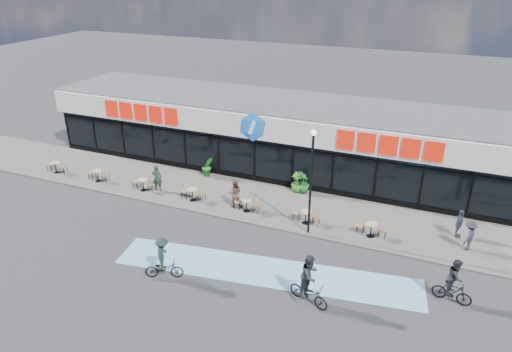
# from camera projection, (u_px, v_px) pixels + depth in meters

# --- Properties ---
(ground) EXTENTS (120.00, 120.00, 0.00)m
(ground) POSITION_uv_depth(u_px,v_px,m) (203.00, 237.00, 23.42)
(ground) COLOR #28282B
(ground) RESTS_ON ground
(sidewalk) EXTENTS (44.00, 5.00, 0.10)m
(sidewalk) POSITION_uv_depth(u_px,v_px,m) (239.00, 198.00, 27.17)
(sidewalk) COLOR #5C5751
(sidewalk) RESTS_ON ground
(bike_lane) EXTENTS (14.17, 4.13, 0.01)m
(bike_lane) POSITION_uv_depth(u_px,v_px,m) (265.00, 271.00, 20.79)
(bike_lane) COLOR #65A0BF
(bike_lane) RESTS_ON ground
(building) EXTENTS (30.60, 6.57, 4.75)m
(building) POSITION_uv_depth(u_px,v_px,m) (271.00, 133.00, 30.75)
(building) COLOR black
(building) RESTS_ON ground
(lamp_post) EXTENTS (0.28, 0.28, 5.60)m
(lamp_post) POSITION_uv_depth(u_px,v_px,m) (311.00, 175.00, 22.22)
(lamp_post) COLOR black
(lamp_post) RESTS_ON sidewalk
(bistro_set_0) EXTENTS (1.54, 0.62, 0.90)m
(bistro_set_0) POSITION_uv_depth(u_px,v_px,m) (57.00, 166.00, 30.20)
(bistro_set_0) COLOR tan
(bistro_set_0) RESTS_ON sidewalk
(bistro_set_1) EXTENTS (1.54, 0.62, 0.90)m
(bistro_set_1) POSITION_uv_depth(u_px,v_px,m) (98.00, 174.00, 29.02)
(bistro_set_1) COLOR tan
(bistro_set_1) RESTS_ON sidewalk
(bistro_set_2) EXTENTS (1.54, 0.62, 0.90)m
(bistro_set_2) POSITION_uv_depth(u_px,v_px,m) (144.00, 183.00, 27.85)
(bistro_set_2) COLOR tan
(bistro_set_2) RESTS_ON sidewalk
(bistro_set_3) EXTENTS (1.54, 0.62, 0.90)m
(bistro_set_3) POSITION_uv_depth(u_px,v_px,m) (193.00, 193.00, 26.68)
(bistro_set_3) COLOR tan
(bistro_set_3) RESTS_ON sidewalk
(bistro_set_4) EXTENTS (1.54, 0.62, 0.90)m
(bistro_set_4) POSITION_uv_depth(u_px,v_px,m) (247.00, 203.00, 25.50)
(bistro_set_4) COLOR tan
(bistro_set_4) RESTS_ON sidewalk
(bistro_set_5) EXTENTS (1.54, 0.62, 0.90)m
(bistro_set_5) POSITION_uv_depth(u_px,v_px,m) (306.00, 215.00, 24.33)
(bistro_set_5) COLOR tan
(bistro_set_5) RESTS_ON sidewalk
(bistro_set_6) EXTENTS (1.54, 0.62, 0.90)m
(bistro_set_6) POSITION_uv_depth(u_px,v_px,m) (371.00, 228.00, 23.16)
(bistro_set_6) COLOR tan
(bistro_set_6) RESTS_ON sidewalk
(potted_plant_left) EXTENTS (0.91, 0.91, 1.30)m
(potted_plant_left) POSITION_uv_depth(u_px,v_px,m) (207.00, 167.00, 29.60)
(potted_plant_left) COLOR #1C641D
(potted_plant_left) RESTS_ON sidewalk
(potted_plant_mid) EXTENTS (0.81, 0.81, 1.28)m
(potted_plant_mid) POSITION_uv_depth(u_px,v_px,m) (297.00, 182.00, 27.53)
(potted_plant_mid) COLOR #346A1E
(potted_plant_mid) RESTS_ON sidewalk
(potted_plant_right) EXTENTS (0.91, 0.91, 1.28)m
(potted_plant_right) POSITION_uv_depth(u_px,v_px,m) (303.00, 183.00, 27.47)
(potted_plant_right) COLOR #19571F
(potted_plant_right) RESTS_ON sidewalk
(patron_left) EXTENTS (0.70, 0.56, 1.66)m
(patron_left) POSITION_uv_depth(u_px,v_px,m) (157.00, 178.00, 27.65)
(patron_left) COLOR #1B311F
(patron_left) RESTS_ON sidewalk
(patron_right) EXTENTS (1.00, 0.90, 1.69)m
(patron_right) POSITION_uv_depth(u_px,v_px,m) (235.00, 193.00, 25.77)
(patron_right) COLOR brown
(patron_right) RESTS_ON sidewalk
(pedestrian_a) EXTENTS (0.90, 1.15, 1.56)m
(pedestrian_a) POSITION_uv_depth(u_px,v_px,m) (469.00, 236.00, 21.89)
(pedestrian_a) COLOR #23222A
(pedestrian_a) RESTS_ON sidewalk
(pedestrian_b) EXTENTS (0.50, 0.94, 1.53)m
(pedestrian_b) POSITION_uv_depth(u_px,v_px,m) (459.00, 224.00, 22.93)
(pedestrian_b) COLOR #2C3545
(pedestrian_b) RESTS_ON sidewalk
(cyclist_a) EXTENTS (1.97, 1.23, 2.32)m
(cyclist_a) POSITION_uv_depth(u_px,v_px,m) (309.00, 284.00, 18.49)
(cyclist_a) COLOR black
(cyclist_a) RESTS_ON ground
(cyclist_b) EXTENTS (1.65, 0.88, 2.07)m
(cyclist_b) POSITION_uv_depth(u_px,v_px,m) (454.00, 284.00, 18.57)
(cyclist_b) COLOR black
(cyclist_b) RESTS_ON ground
(cyclist_c) EXTENTS (1.81, 1.19, 2.03)m
(cyclist_c) POSITION_uv_depth(u_px,v_px,m) (163.00, 261.00, 20.05)
(cyclist_c) COLOR black
(cyclist_c) RESTS_ON ground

